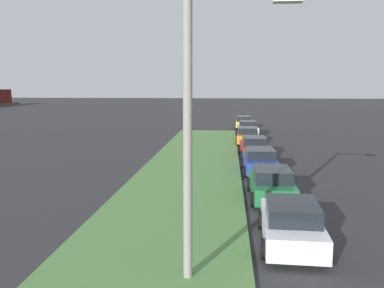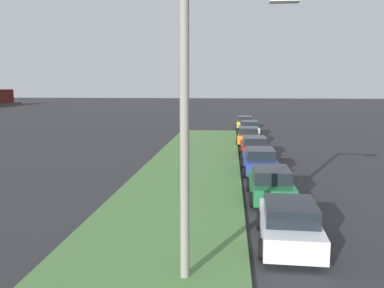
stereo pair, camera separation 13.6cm
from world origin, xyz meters
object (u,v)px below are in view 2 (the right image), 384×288
parked_car_silver (249,128)px  parked_car_green (271,184)px  parked_car_white (289,223)px  parked_car_yellow (245,122)px  parked_car_red (254,147)px  parked_car_blue (260,161)px  streetlight (198,117)px  parked_car_orange (248,136)px

parked_car_silver → parked_car_green: bearing=176.6°
parked_car_white → parked_car_yellow: bearing=2.7°
parked_car_red → parked_car_silver: bearing=-2.5°
parked_car_green → parked_car_yellow: size_ratio=0.99×
parked_car_white → parked_car_red: size_ratio=1.00×
parked_car_blue → parked_car_yellow: size_ratio=0.99×
parked_car_red → parked_car_white: bearing=178.9°
parked_car_red → parked_car_silver: same height
parked_car_white → parked_car_silver: bearing=2.5°
parked_car_blue → streetlight: 14.68m
parked_car_white → parked_car_blue: bearing=3.4°
parked_car_yellow → parked_car_green: bearing=-177.3°
parked_car_orange → parked_car_yellow: size_ratio=1.00×
parked_car_green → parked_car_yellow: bearing=-0.3°
parked_car_yellow → parked_car_orange: bearing=-178.1°
parked_car_green → parked_car_red: 11.29m
parked_car_white → parked_car_green: bearing=3.3°
parked_car_orange → parked_car_yellow: bearing=2.6°
streetlight → parked_car_blue: bearing=-10.3°
parked_car_blue → parked_car_yellow: (25.01, 0.05, 0.00)m
parked_car_green → parked_car_silver: size_ratio=0.98×
parked_car_orange → parked_car_silver: size_ratio=1.00×
parked_car_green → parked_car_silver: (24.20, -0.01, 0.00)m
parked_car_blue → parked_car_red: size_ratio=1.00×
parked_car_green → parked_car_silver: 24.20m
streetlight → parked_car_yellow: bearing=-3.7°
parked_car_green → parked_car_yellow: same height
parked_car_white → parked_car_silver: size_ratio=0.99×
parked_car_orange → parked_car_green: bearing=-176.1°
parked_car_green → streetlight: bearing=161.5°
parked_car_green → parked_car_yellow: (30.73, 0.17, 0.00)m
parked_car_silver → parked_car_blue: bearing=176.2°
parked_car_red → parked_car_orange: size_ratio=0.99×
parked_car_green → streetlight: streetlight is taller
parked_car_white → parked_car_orange: bearing=3.2°
parked_car_red → streetlight: streetlight is taller
parked_car_red → parked_car_silver: size_ratio=0.99×
parked_car_blue → parked_car_orange: size_ratio=0.99×
parked_car_blue → streetlight: (-13.98, 2.54, 3.67)m
parked_car_white → parked_car_green: size_ratio=1.01×
parked_car_blue → parked_car_green: bearing=179.9°
parked_car_green → parked_car_blue: same height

